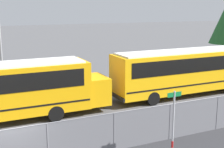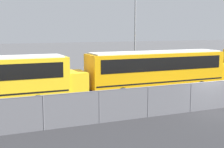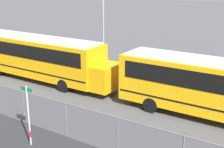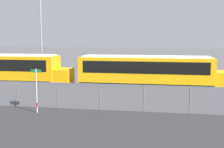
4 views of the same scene
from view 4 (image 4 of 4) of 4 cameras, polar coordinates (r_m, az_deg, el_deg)
The scene contains 4 objects.
school_bus_3 at distance 30.76m, azimuth -19.67°, elevation 0.84°, with size 12.85×2.50×3.35m.
school_bus_4 at distance 26.96m, azimuth 6.74°, elevation 0.36°, with size 12.85×2.50×3.35m.
street_sign at distance 21.20m, azimuth -13.64°, elevation -2.78°, with size 0.70×0.09×2.96m.
light_pole at distance 36.11m, azimuth -12.82°, elevation 7.10°, with size 0.60×0.24×9.60m.
Camera 4 is at (15.08, -20.63, 5.20)m, focal length 50.00 mm.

